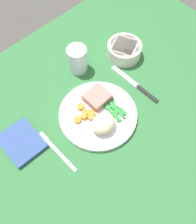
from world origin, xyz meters
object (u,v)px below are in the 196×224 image
meat_portion (97,97)px  napkin (22,142)px  knife (135,85)px  salad_bowl (124,50)px  water_glass (78,61)px  dinner_plate (98,115)px  fork (58,152)px

meat_portion → napkin: bearing=168.2°
knife → salad_bowl: size_ratio=1.69×
water_glass → knife: bearing=-64.6°
salad_bowl → dinner_plate: bearing=-154.6°
dinner_plate → napkin: bearing=157.7°
dinner_plate → salad_bowl: (24.40, 11.59, 2.12)cm
meat_portion → water_glass: water_glass is taller
fork → napkin: size_ratio=1.31×
water_glass → fork: bearing=-143.3°
meat_portion → napkin: (-26.08, 5.44, -2.26)cm
water_glass → salad_bowl: size_ratio=0.77×
salad_bowl → napkin: size_ratio=0.96×
dinner_plate → water_glass: water_glass is taller
napkin → water_glass: bearing=16.8°
meat_portion → water_glass: bearing=70.8°
meat_portion → knife: bearing=-16.3°
dinner_plate → salad_bowl: salad_bowl is taller
knife → napkin: 41.40cm
fork → meat_portion: bearing=10.0°
fork → water_glass: size_ratio=1.77×
dinner_plate → salad_bowl: bearing=25.4°
fork → knife: size_ratio=0.81×
water_glass → salad_bowl: water_glass is taller
meat_portion → fork: 20.86cm
fork → napkin: napkin is taller
meat_portion → salad_bowl: 22.44cm
meat_portion → knife: 15.05cm
salad_bowl → napkin: (-47.15, -2.28, -2.21)cm
fork → salad_bowl: salad_bowl is taller
fork → dinner_plate: bearing=-0.6°
dinner_plate → knife: dinner_plate is taller
meat_portion → napkin: 26.74cm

